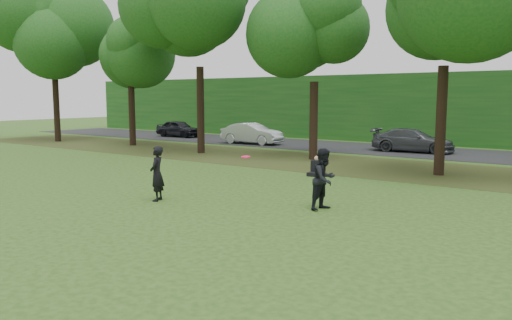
{
  "coord_description": "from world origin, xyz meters",
  "views": [
    {
      "loc": [
        9.86,
        -9.44,
        3.32
      ],
      "look_at": [
        0.61,
        3.56,
        1.3
      ],
      "focal_mm": 35.0,
      "sensor_mm": 36.0,
      "label": 1
    }
  ],
  "objects_px": {
    "frisbee": "(246,157)",
    "seated_person": "(316,168)",
    "player_right": "(324,179)",
    "player_left": "(157,174)"
  },
  "relations": [
    {
      "from": "frisbee",
      "to": "seated_person",
      "type": "height_order",
      "value": "frisbee"
    },
    {
      "from": "frisbee",
      "to": "seated_person",
      "type": "distance_m",
      "value": 6.95
    },
    {
      "from": "seated_person",
      "to": "frisbee",
      "type": "bearing_deg",
      "value": -82.16
    },
    {
      "from": "player_right",
      "to": "frisbee",
      "type": "bearing_deg",
      "value": 128.03
    },
    {
      "from": "player_left",
      "to": "seated_person",
      "type": "relative_size",
      "value": 2.13
    },
    {
      "from": "player_left",
      "to": "frisbee",
      "type": "height_order",
      "value": "player_left"
    },
    {
      "from": "player_right",
      "to": "player_left",
      "type": "bearing_deg",
      "value": 121.96
    },
    {
      "from": "player_left",
      "to": "player_right",
      "type": "xyz_separation_m",
      "value": [
        4.96,
        1.98,
        0.03
      ]
    },
    {
      "from": "seated_person",
      "to": "player_right",
      "type": "bearing_deg",
      "value": -62.1
    },
    {
      "from": "player_right",
      "to": "frisbee",
      "type": "xyz_separation_m",
      "value": [
        -2.08,
        -1.1,
        0.63
      ]
    }
  ]
}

